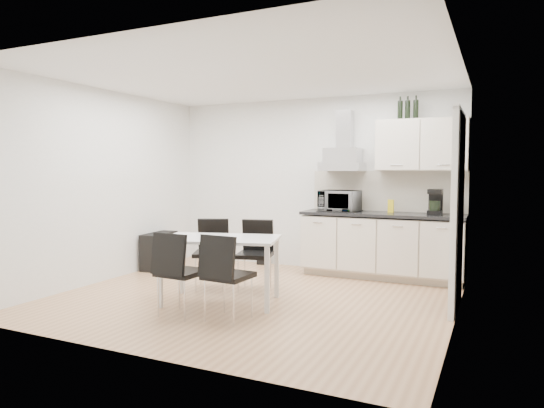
# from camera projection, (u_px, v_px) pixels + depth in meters

# --- Properties ---
(ground) EXTENTS (4.50, 4.50, 0.00)m
(ground) POSITION_uv_depth(u_px,v_px,m) (253.00, 298.00, 5.74)
(ground) COLOR tan
(ground) RESTS_ON ground
(wall_back) EXTENTS (4.50, 0.10, 2.60)m
(wall_back) POSITION_uv_depth(u_px,v_px,m) (312.00, 184.00, 7.46)
(wall_back) COLOR white
(wall_back) RESTS_ON ground
(wall_front) EXTENTS (4.50, 0.10, 2.60)m
(wall_front) POSITION_uv_depth(u_px,v_px,m) (137.00, 197.00, 3.84)
(wall_front) COLOR white
(wall_front) RESTS_ON ground
(wall_left) EXTENTS (0.10, 4.00, 2.60)m
(wall_left) POSITION_uv_depth(u_px,v_px,m) (106.00, 186.00, 6.60)
(wall_left) COLOR white
(wall_left) RESTS_ON ground
(wall_right) EXTENTS (0.10, 4.00, 2.60)m
(wall_right) POSITION_uv_depth(u_px,v_px,m) (458.00, 192.00, 4.70)
(wall_right) COLOR white
(wall_right) RESTS_ON ground
(ceiling) EXTENTS (4.50, 4.50, 0.00)m
(ceiling) POSITION_uv_depth(u_px,v_px,m) (252.00, 75.00, 5.56)
(ceiling) COLOR white
(ceiling) RESTS_ON wall_back
(doorway) EXTENTS (0.08, 1.04, 2.10)m
(doorway) POSITION_uv_depth(u_px,v_px,m) (457.00, 213.00, 5.24)
(doorway) COLOR white
(doorway) RESTS_ON ground
(kitchenette) EXTENTS (2.22, 0.64, 2.52)m
(kitchenette) POSITION_uv_depth(u_px,v_px,m) (385.00, 219.00, 6.75)
(kitchenette) COLOR beige
(kitchenette) RESTS_ON ground
(dining_table) EXTENTS (1.45, 1.06, 0.75)m
(dining_table) POSITION_uv_depth(u_px,v_px,m) (220.00, 245.00, 5.49)
(dining_table) COLOR white
(dining_table) RESTS_ON ground
(chair_far_left) EXTENTS (0.60, 0.63, 0.88)m
(chair_far_left) POSITION_uv_depth(u_px,v_px,m) (211.00, 254.00, 6.16)
(chair_far_left) COLOR black
(chair_far_left) RESTS_ON ground
(chair_far_right) EXTENTS (0.55, 0.59, 0.88)m
(chair_far_right) POSITION_uv_depth(u_px,v_px,m) (255.00, 256.00, 6.06)
(chair_far_right) COLOR black
(chair_far_right) RESTS_ON ground
(chair_near_left) EXTENTS (0.47, 0.52, 0.88)m
(chair_near_left) POSITION_uv_depth(u_px,v_px,m) (182.00, 273.00, 5.03)
(chair_near_left) COLOR black
(chair_near_left) RESTS_ON ground
(chair_near_right) EXTENTS (0.47, 0.53, 0.88)m
(chair_near_right) POSITION_uv_depth(u_px,v_px,m) (228.00, 277.00, 4.87)
(chair_near_right) COLOR black
(chair_near_right) RESTS_ON ground
(guitar_amp) EXTENTS (0.35, 0.68, 0.55)m
(guitar_amp) POSITION_uv_depth(u_px,v_px,m) (159.00, 251.00, 7.44)
(guitar_amp) COLOR black
(guitar_amp) RESTS_ON ground
(floor_speaker) EXTENTS (0.20, 0.18, 0.29)m
(floor_speaker) POSITION_uv_depth(u_px,v_px,m) (263.00, 255.00, 7.78)
(floor_speaker) COLOR black
(floor_speaker) RESTS_ON ground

